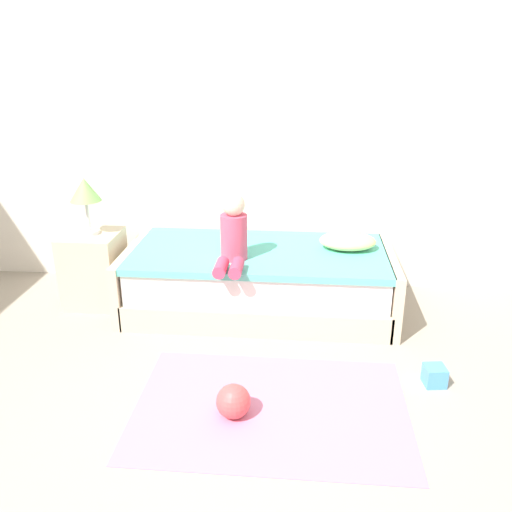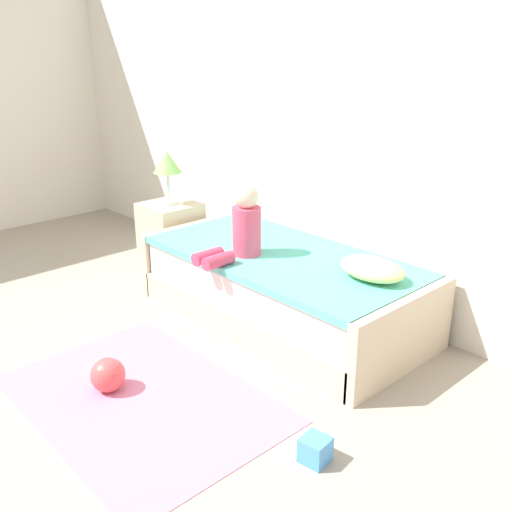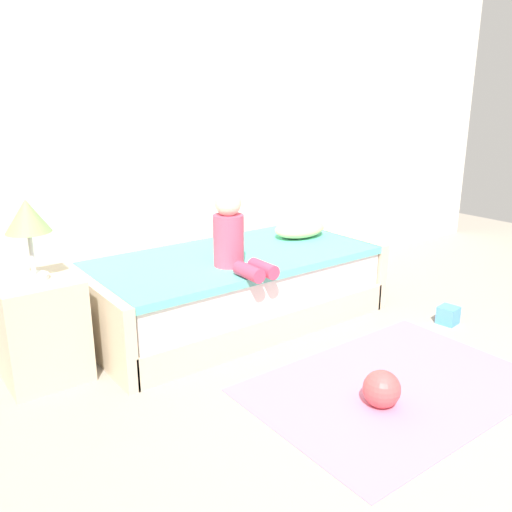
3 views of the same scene
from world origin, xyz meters
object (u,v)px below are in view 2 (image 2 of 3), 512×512
at_px(table_lamp, 167,165).
at_px(child_figure, 241,228).
at_px(bed, 282,287).
at_px(nightstand, 171,237).
at_px(toy_ball, 108,375).
at_px(toy_block, 315,450).
at_px(pillow, 372,269).

distance_m(table_lamp, child_figure, 1.22).
distance_m(bed, child_figure, 0.54).
relative_size(nightstand, table_lamp, 1.33).
bearing_deg(toy_ball, toy_block, 19.20).
bearing_deg(toy_block, bed, 140.94).
xyz_separation_m(table_lamp, child_figure, (1.18, -0.22, -0.23)).
bearing_deg(bed, toy_ball, -91.07).
xyz_separation_m(bed, table_lamp, (-1.35, -0.01, 0.69)).
xyz_separation_m(child_figure, pillow, (0.86, 0.33, -0.14)).
bearing_deg(table_lamp, bed, 0.43).
distance_m(bed, pillow, 0.77).
bearing_deg(bed, table_lamp, -179.57).
height_order(child_figure, toy_ball, child_figure).
xyz_separation_m(bed, toy_ball, (-0.03, -1.39, -0.15)).
bearing_deg(toy_block, nightstand, 159.39).
bearing_deg(bed, toy_block, -39.06).
bearing_deg(toy_ball, bed, 88.93).
bearing_deg(pillow, bed, -171.77).
distance_m(bed, toy_block, 1.54).
height_order(pillow, toy_ball, pillow).
xyz_separation_m(bed, child_figure, (-0.17, -0.23, 0.46)).
bearing_deg(table_lamp, nightstand, 90.00).
xyz_separation_m(bed, pillow, (0.69, 0.10, 0.32)).
bearing_deg(nightstand, child_figure, -10.49).
height_order(table_lamp, toy_ball, table_lamp).
relative_size(bed, table_lamp, 4.69).
height_order(nightstand, toy_ball, nightstand).
xyz_separation_m(nightstand, toy_block, (2.54, -0.95, -0.24)).
bearing_deg(nightstand, table_lamp, -90.00).
xyz_separation_m(table_lamp, toy_ball, (1.32, -1.38, -0.84)).
height_order(child_figure, pillow, child_figure).
height_order(nightstand, toy_block, nightstand).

